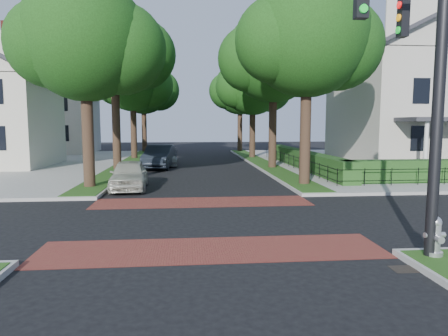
{
  "coord_description": "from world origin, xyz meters",
  "views": [
    {
      "loc": [
        -0.6,
        -13.3,
        3.26
      ],
      "look_at": [
        0.78,
        1.73,
        1.6
      ],
      "focal_mm": 32.0,
      "sensor_mm": 36.0,
      "label": 1
    }
  ],
  "objects_px": {
    "parked_car_front": "(129,175)",
    "parked_car_rear": "(163,157)",
    "traffic_signal": "(427,61)",
    "fire_hydrant": "(435,236)",
    "parked_car_middle": "(160,157)"
  },
  "relations": [
    {
      "from": "traffic_signal",
      "to": "parked_car_middle",
      "type": "xyz_separation_m",
      "value": [
        -7.56,
        20.87,
        -3.85
      ]
    },
    {
      "from": "fire_hydrant",
      "to": "parked_car_front",
      "type": "bearing_deg",
      "value": 145.18
    },
    {
      "from": "parked_car_middle",
      "to": "fire_hydrant",
      "type": "xyz_separation_m",
      "value": [
        7.88,
        -21.07,
        -0.24
      ]
    },
    {
      "from": "parked_car_middle",
      "to": "parked_car_front",
      "type": "bearing_deg",
      "value": -88.73
    },
    {
      "from": "parked_car_middle",
      "to": "parked_car_rear",
      "type": "distance_m",
      "value": 2.25
    },
    {
      "from": "parked_car_rear",
      "to": "traffic_signal",
      "type": "bearing_deg",
      "value": -78.31
    },
    {
      "from": "parked_car_front",
      "to": "parked_car_rear",
      "type": "xyz_separation_m",
      "value": [
        1.0,
        11.81,
        -0.05
      ]
    },
    {
      "from": "traffic_signal",
      "to": "parked_car_rear",
      "type": "height_order",
      "value": "traffic_signal"
    },
    {
      "from": "traffic_signal",
      "to": "parked_car_front",
      "type": "xyz_separation_m",
      "value": [
        -8.42,
        11.31,
        -3.97
      ]
    },
    {
      "from": "traffic_signal",
      "to": "parked_car_front",
      "type": "bearing_deg",
      "value": 126.68
    },
    {
      "from": "parked_car_middle",
      "to": "traffic_signal",
      "type": "bearing_deg",
      "value": -63.69
    },
    {
      "from": "parked_car_front",
      "to": "traffic_signal",
      "type": "bearing_deg",
      "value": -56.79
    },
    {
      "from": "traffic_signal",
      "to": "fire_hydrant",
      "type": "height_order",
      "value": "traffic_signal"
    },
    {
      "from": "parked_car_front",
      "to": "fire_hydrant",
      "type": "xyz_separation_m",
      "value": [
        8.73,
        -11.5,
        -0.11
      ]
    },
    {
      "from": "parked_car_front",
      "to": "parked_car_rear",
      "type": "distance_m",
      "value": 11.85
    }
  ]
}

